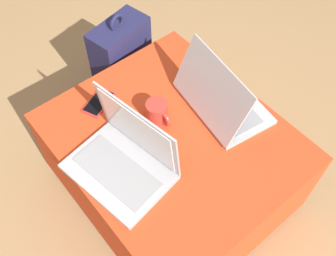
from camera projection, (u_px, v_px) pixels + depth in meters
ground_plane at (172, 189)px, 1.83m from camera, size 14.00×14.00×0.00m
ottoman at (172, 165)px, 1.65m from camera, size 0.89×0.77×0.44m
laptop_near at (125, 158)px, 1.35m from camera, size 0.39×0.31×0.27m
laptop_far at (219, 99)px, 1.51m from camera, size 0.40×0.30×0.24m
cell_phone at (99, 102)px, 1.56m from camera, size 0.12×0.16×0.01m
backpack at (121, 66)px, 1.96m from camera, size 0.24×0.31×0.56m
coffee_mug at (157, 112)px, 1.48m from camera, size 0.12×0.08×0.09m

